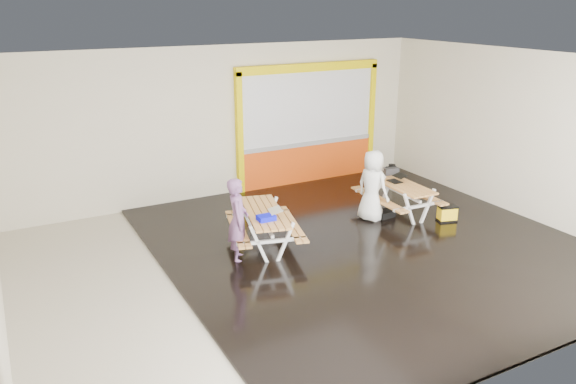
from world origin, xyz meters
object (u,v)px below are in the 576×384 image
backpack (391,173)px  dark_case (385,214)px  picnic_table_left (265,220)px  picnic_table_right (398,190)px  person_left (238,220)px  person_right (372,186)px  laptop_left (270,214)px  fluke_bag (447,214)px  laptop_right (397,179)px  blue_pouch (266,218)px  toolbox (391,171)px

backpack → dark_case: size_ratio=1.10×
picnic_table_left → picnic_table_right: picnic_table_left is taller
person_left → person_right: size_ratio=1.01×
picnic_table_right → laptop_left: 3.36m
fluke_bag → person_left: bearing=175.0°
laptop_right → blue_pouch: size_ratio=1.16×
toolbox → picnic_table_left: bearing=-167.6°
picnic_table_left → backpack: bearing=15.1°
laptop_right → dark_case: laptop_right is taller
toolbox → backpack: 0.34m
laptop_right → blue_pouch: 3.54m
blue_pouch → picnic_table_left: bearing=68.3°
person_left → dark_case: 3.63m
picnic_table_right → person_right: size_ratio=1.23×
picnic_table_left → dark_case: (2.91, 0.13, -0.45)m
person_right → laptop_right: (0.72, 0.12, 0.01)m
person_left → toolbox: 4.28m
backpack → picnic_table_left: bearing=-164.9°
blue_pouch → fluke_bag: size_ratio=0.71×
picnic_table_right → toolbox: bearing=68.3°
picnic_table_right → laptop_right: (0.02, 0.10, 0.22)m
person_left → toolbox: bearing=-51.8°
picnic_table_right → backpack: 0.92m
picnic_table_left → fluke_bag: picnic_table_left is taller
laptop_right → blue_pouch: bearing=-168.4°
person_right → blue_pouch: size_ratio=4.92×
laptop_right → fluke_bag: (0.60, -0.97, -0.57)m
picnic_table_left → laptop_right: 3.32m
person_right → laptop_right: size_ratio=4.26×
dark_case → backpack: bearing=47.1°
person_left → person_right: bearing=-57.9°
picnic_table_right → laptop_right: 0.24m
laptop_left → person_right: bearing=10.7°
person_left → toolbox: person_left is taller
picnic_table_left → backpack: (3.72, 1.00, 0.11)m
picnic_table_left → picnic_table_right: 3.29m
laptop_right → backpack: bearing=59.1°
laptop_left → laptop_right: (3.33, 0.61, -0.00)m
dark_case → toolbox: bearing=46.7°
person_left → laptop_right: person_left is taller
picnic_table_right → blue_pouch: blue_pouch is taller
picnic_table_left → fluke_bag: bearing=-9.7°
person_left → person_right: person_left is taller
backpack → blue_pouch: bearing=-160.0°
picnic_table_left → dark_case: 2.95m
person_left → blue_pouch: bearing=-82.7°
picnic_table_left → blue_pouch: (-0.16, -0.41, 0.22)m
fluke_bag → toolbox: bearing=105.2°
laptop_left → fluke_bag: bearing=-5.2°
laptop_left → person_left: bearing=175.9°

